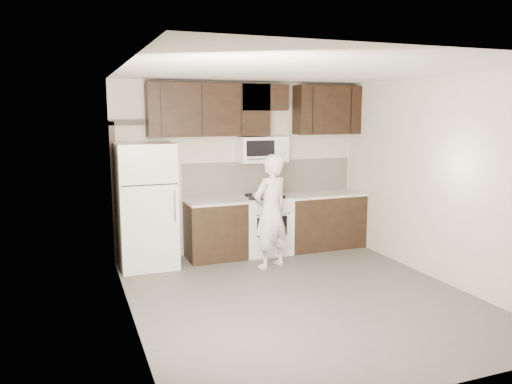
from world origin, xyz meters
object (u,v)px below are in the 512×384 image
person (271,212)px  refrigerator (147,206)px  stove (265,225)px  microwave (262,149)px

person → refrigerator: bearing=-43.8°
stove → refrigerator: refrigerator is taller
refrigerator → person: (1.65, -0.67, -0.08)m
microwave → person: bearing=-103.2°
microwave → refrigerator: bearing=-174.9°
stove → person: size_ratio=0.57×
refrigerator → stove: bearing=1.5°
stove → refrigerator: 1.90m
stove → person: bearing=-105.3°
microwave → stove: bearing=-89.9°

